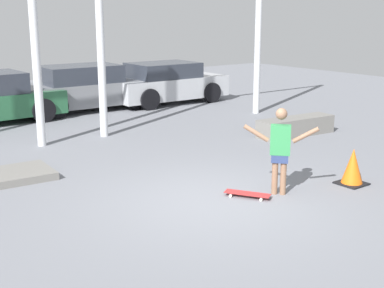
# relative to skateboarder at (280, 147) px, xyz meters

# --- Properties ---
(ground_plane) EXTENTS (36.00, 36.00, 0.00)m
(ground_plane) POSITION_rel_skateboarder_xyz_m (-1.15, 0.38, -0.87)
(ground_plane) COLOR slate
(skateboarder) EXTENTS (0.94, 1.01, 1.54)m
(skateboarder) POSITION_rel_skateboarder_xyz_m (0.00, 0.00, 0.00)
(skateboarder) COLOR #8C664C
(skateboarder) RESTS_ON ground_plane
(skateboard) EXTENTS (0.60, 0.79, 0.08)m
(skateboard) POSITION_rel_skateboarder_xyz_m (-0.55, 0.21, -0.80)
(skateboard) COLOR red
(skateboard) RESTS_ON ground_plane
(grind_box) EXTENTS (2.25, 0.77, 0.47)m
(grind_box) POSITION_rel_skateboarder_xyz_m (3.72, 3.00, -0.63)
(grind_box) COLOR slate
(grind_box) RESTS_ON ground_plane
(parked_car_grey) EXTENTS (4.46, 1.98, 1.47)m
(parked_car_grey) POSITION_rel_skateboarder_xyz_m (0.98, 9.64, -0.15)
(parked_car_grey) COLOR slate
(parked_car_grey) RESTS_ON ground_plane
(parked_car_silver) EXTENTS (4.17, 2.04, 1.41)m
(parked_car_silver) POSITION_rel_skateboarder_xyz_m (3.93, 9.25, -0.17)
(parked_car_silver) COLOR #B7BABF
(parked_car_silver) RESTS_ON ground_plane
(traffic_cone) EXTENTS (0.49, 0.49, 0.68)m
(traffic_cone) POSITION_rel_skateboarder_xyz_m (1.50, -0.43, -0.53)
(traffic_cone) COLOR black
(traffic_cone) RESTS_ON ground_plane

